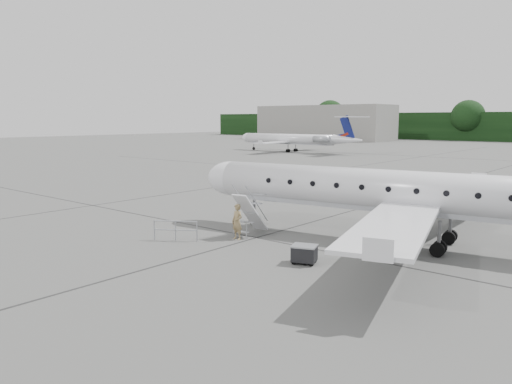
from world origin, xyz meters
The scene contains 8 objects.
ground centered at (0.00, 0.00, 0.00)m, with size 320.00×320.00×0.00m, color #575754.
terminal_building centered at (-70.00, 110.00, 5.00)m, with size 40.00×14.00×10.00m, color gray.
main_regional_jet centered at (0.97, 5.89, 3.61)m, with size 28.19×20.30×7.23m, color silver, non-canonical shape.
airstair centered at (-7.01, 2.50, 1.13)m, with size 0.85×2.21×2.27m, color silver, non-canonical shape.
passenger centered at (-6.82, 1.26, 0.91)m, with size 0.66×0.44×1.82m, color olive.
safety_railing centered at (-9.02, -0.94, 0.50)m, with size 2.20×0.08×1.00m, color #989BA1, non-canonical shape.
baggage_cart centered at (-1.75, -0.13, 0.43)m, with size 0.99×0.80×0.86m, color black, non-canonical shape.
bg_regional_left centered at (-45.59, 58.54, 3.31)m, with size 25.24×18.17×6.62m, color silver, non-canonical shape.
Camera 1 is at (9.80, -17.16, 6.07)m, focal length 35.00 mm.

